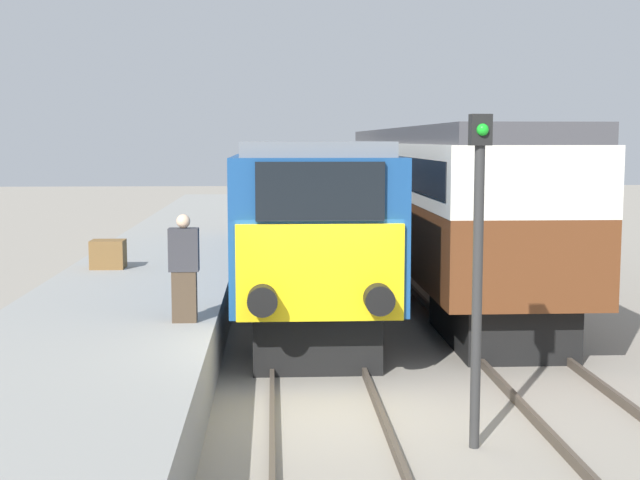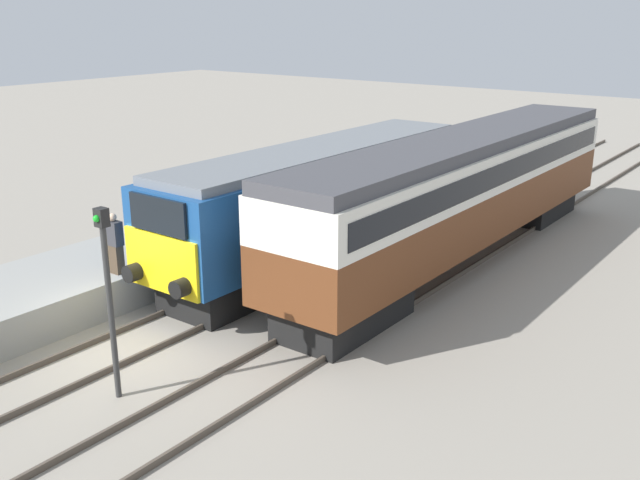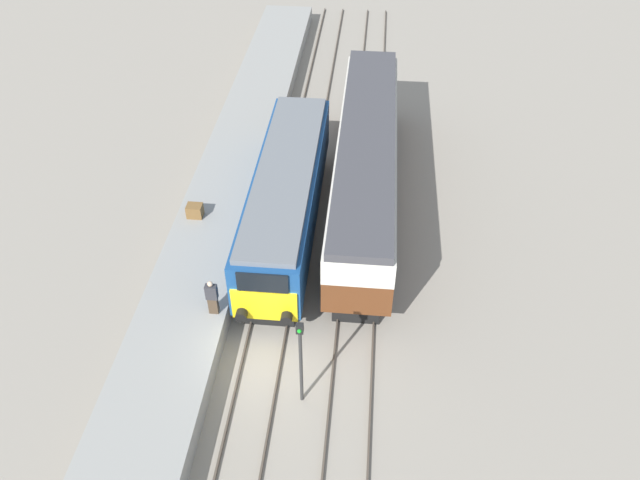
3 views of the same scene
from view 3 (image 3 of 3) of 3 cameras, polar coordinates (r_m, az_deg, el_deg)
The scene contains 9 objects.
ground_plane at distance 23.91m, azimuth -5.34°, elevation -10.91°, with size 120.00×120.00×0.00m, color gray.
platform_left at distance 29.71m, azimuth -9.15°, elevation 2.45°, with size 3.50×50.00×0.97m.
rails_near_track at distance 27.17m, azimuth -3.62°, elevation -2.54°, with size 1.51×60.00×0.14m.
rails_far_track at distance 26.94m, azimuth 3.56°, elevation -3.01°, with size 1.50×60.00×0.14m.
locomotive at distance 27.82m, azimuth -3.05°, elevation 3.98°, with size 2.70×13.11×3.64m.
passenger_carriage at distance 29.63m, azimuth 4.23°, elevation 7.35°, with size 2.75×17.00×3.94m.
person_on_platform at distance 23.86m, azimuth -9.83°, elevation -5.18°, with size 0.44×0.26×1.61m.
signal_post at distance 20.92m, azimuth -1.78°, elevation -10.66°, with size 0.24×0.28×3.96m.
luggage_crate at distance 28.77m, azimuth -11.37°, elevation 2.64°, with size 0.70×0.56×0.60m.
Camera 3 is at (3.56, -14.40, 18.75)m, focal length 35.00 mm.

